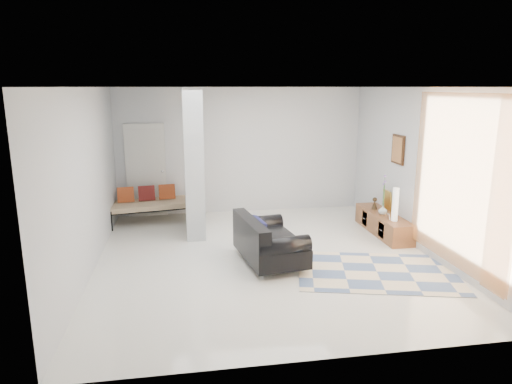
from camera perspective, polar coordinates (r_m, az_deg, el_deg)
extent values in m
plane|color=silver|center=(7.75, 1.11, -8.18)|extent=(6.00, 6.00, 0.00)
plane|color=white|center=(7.23, 1.20, 12.99)|extent=(6.00, 6.00, 0.00)
plane|color=silver|center=(10.29, -1.91, 5.17)|extent=(6.00, 0.00, 6.00)
plane|color=silver|center=(4.54, 8.10, -5.13)|extent=(6.00, 0.00, 6.00)
plane|color=silver|center=(7.38, -20.33, 1.24)|extent=(0.00, 6.00, 6.00)
plane|color=silver|center=(8.31, 20.15, 2.49)|extent=(0.00, 6.00, 6.00)
cube|color=#B1B6B8|center=(8.82, -7.82, 3.74)|extent=(0.35, 1.20, 2.80)
cube|color=silver|center=(10.25, -13.59, 2.63)|extent=(0.85, 0.06, 2.04)
plane|color=orange|center=(7.30, 24.01, 1.19)|extent=(0.00, 2.55, 2.55)
cube|color=#39200F|center=(9.05, 17.34, 5.10)|extent=(0.04, 0.45, 0.55)
cube|color=brown|center=(9.26, 15.63, -3.82)|extent=(0.45, 1.76, 0.40)
cube|color=#39200F|center=(8.83, 15.42, -4.62)|extent=(0.02, 0.23, 0.28)
cube|color=#39200F|center=(9.51, 13.47, -3.24)|extent=(0.02, 0.23, 0.28)
cube|color=gold|center=(9.44, 16.15, -1.00)|extent=(0.09, 0.32, 0.40)
cube|color=silver|center=(8.80, 16.20, -2.95)|extent=(0.04, 0.10, 0.12)
cylinder|color=silver|center=(6.92, 0.83, -10.43)|extent=(0.05, 0.05, 0.10)
cylinder|color=silver|center=(7.98, -1.95, -7.18)|extent=(0.05, 0.05, 0.10)
cylinder|color=silver|center=(7.14, 5.92, -9.72)|extent=(0.05, 0.05, 0.10)
cylinder|color=silver|center=(8.17, 2.53, -6.68)|extent=(0.05, 0.05, 0.10)
cube|color=black|center=(7.47, 1.77, -6.97)|extent=(1.06, 1.55, 0.30)
cube|color=black|center=(7.27, -0.67, -4.80)|extent=(0.41, 1.45, 0.36)
cylinder|color=black|center=(6.87, 3.47, -6.78)|extent=(0.85, 0.40, 0.28)
cylinder|color=black|center=(7.93, 0.32, -4.01)|extent=(0.85, 0.40, 0.28)
cube|color=black|center=(7.29, 0.23, -4.57)|extent=(0.22, 0.54, 0.31)
cylinder|color=black|center=(9.50, -17.61, -3.51)|extent=(0.04, 0.04, 0.40)
cylinder|color=black|center=(9.70, -6.72, -2.64)|extent=(0.04, 0.04, 0.40)
cylinder|color=black|center=(10.24, -17.75, -2.35)|extent=(0.04, 0.04, 0.40)
cylinder|color=black|center=(10.42, -7.62, -1.57)|extent=(0.04, 0.04, 0.40)
cube|color=beige|center=(9.88, -12.43, -1.50)|extent=(1.96, 1.08, 0.12)
cube|color=#993D1B|center=(9.93, -15.99, -0.32)|extent=(0.36, 0.22, 0.33)
cube|color=#5E1A17|center=(9.96, -13.52, -0.14)|extent=(0.36, 0.22, 0.33)
cube|color=#993D1B|center=(10.00, -11.07, 0.04)|extent=(0.36, 0.22, 0.33)
cube|color=beige|center=(7.41, 14.86, -9.62)|extent=(2.73, 2.14, 0.01)
cylinder|color=silver|center=(8.70, 17.01, -1.51)|extent=(0.11, 0.11, 0.61)
imported|color=silver|center=(9.12, 15.57, -2.19)|extent=(0.17, 0.17, 0.17)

